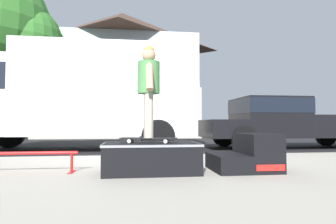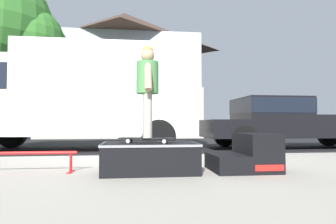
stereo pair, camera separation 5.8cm
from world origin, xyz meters
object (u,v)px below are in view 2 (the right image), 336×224
object	(u,v)px
skate_box	(150,157)
street_tree_main	(3,30)
grind_rail	(14,157)
pickup_truck_black	(286,120)
skateboard	(147,139)
box_truck	(78,94)
skater_kid	(147,83)
kicker_ramp	(247,155)

from	to	relation	value
skate_box	street_tree_main	bearing A→B (deg)	122.47
grind_rail	pickup_truck_black	world-z (taller)	pickup_truck_black
pickup_truck_black	street_tree_main	distance (m)	12.83
grind_rail	skateboard	size ratio (longest dim) A/B	2.04
box_truck	skater_kid	bearing A→B (deg)	-68.69
skate_box	skateboard	xyz separation A→B (m)	(-0.03, 0.05, 0.24)
skater_kid	grind_rail	bearing A→B (deg)	176.92
box_truck	pickup_truck_black	distance (m)	6.63
grind_rail	skater_kid	xyz separation A→B (m)	(1.78, -0.10, 1.01)
skateboard	skater_kid	size ratio (longest dim) A/B	0.62
street_tree_main	skater_kid	bearing A→B (deg)	-57.53
street_tree_main	skate_box	bearing A→B (deg)	-57.53
kicker_ramp	skater_kid	bearing A→B (deg)	177.82
pickup_truck_black	kicker_ramp	bearing A→B (deg)	-124.45
pickup_truck_black	skate_box	bearing A→B (deg)	-134.33
kicker_ramp	skater_kid	xyz separation A→B (m)	(-1.42, 0.05, 1.01)
box_truck	pickup_truck_black	bearing A→B (deg)	-1.33
skater_kid	street_tree_main	size ratio (longest dim) A/B	0.16
kicker_ramp	skater_kid	world-z (taller)	skater_kid
skater_kid	street_tree_main	xyz separation A→B (m)	(-6.27, 9.86, 3.78)
skater_kid	skate_box	bearing A→B (deg)	-58.54
skate_box	kicker_ramp	distance (m)	1.39
skate_box	street_tree_main	world-z (taller)	street_tree_main
skate_box	grind_rail	world-z (taller)	skate_box
box_truck	street_tree_main	size ratio (longest dim) A/B	0.88
kicker_ramp	box_truck	distance (m)	6.08
skate_box	skateboard	world-z (taller)	skateboard
pickup_truck_black	street_tree_main	xyz separation A→B (m)	(-10.96, 5.15, 4.24)
skater_kid	box_truck	world-z (taller)	box_truck
grind_rail	pickup_truck_black	bearing A→B (deg)	35.49
street_tree_main	box_truck	bearing A→B (deg)	-48.78
skate_box	pickup_truck_black	xyz separation A→B (m)	(4.65, 4.76, 0.56)
kicker_ramp	box_truck	bearing A→B (deg)	124.00
pickup_truck_black	grind_rail	bearing A→B (deg)	-144.51
skate_box	kicker_ramp	bearing A→B (deg)	-0.02
skateboard	box_truck	bearing A→B (deg)	111.31
kicker_ramp	skater_kid	size ratio (longest dim) A/B	0.68
skate_box	kicker_ramp	xyz separation A→B (m)	(1.39, -0.00, 0.00)
street_tree_main	skateboard	bearing A→B (deg)	-57.53
box_truck	pickup_truck_black	size ratio (longest dim) A/B	1.21
grind_rail	skater_kid	world-z (taller)	skater_kid
skater_kid	street_tree_main	world-z (taller)	street_tree_main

